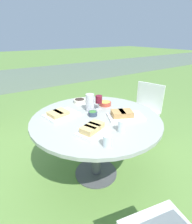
{
  "coord_description": "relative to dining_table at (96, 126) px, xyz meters",
  "views": [
    {
      "loc": [
        -0.95,
        -1.4,
        1.58
      ],
      "look_at": [
        0.0,
        0.0,
        0.83
      ],
      "focal_mm": 28.0,
      "sensor_mm": 36.0,
      "label": 1
    }
  ],
  "objects": [
    {
      "name": "wine_glass",
      "position": [
        0.15,
        0.17,
        0.22
      ],
      "size": [
        0.08,
        0.08,
        0.17
      ],
      "color": "silver",
      "rests_on": "dining_table"
    },
    {
      "name": "platter_sandwich_side",
      "position": [
        0.24,
        -0.17,
        0.13
      ],
      "size": [
        0.43,
        0.36,
        0.07
      ],
      "color": "white",
      "rests_on": "dining_table"
    },
    {
      "name": "cup_water_far",
      "position": [
        0.02,
        -0.38,
        0.16
      ],
      "size": [
        0.07,
        0.07,
        0.11
      ],
      "color": "silver",
      "rests_on": "dining_table"
    },
    {
      "name": "bowl_fries",
      "position": [
        0.29,
        0.22,
        0.13
      ],
      "size": [
        0.15,
        0.15,
        0.05
      ],
      "color": "#B74733",
      "rests_on": "dining_table"
    },
    {
      "name": "bowl_salad",
      "position": [
        -0.01,
        0.05,
        0.13
      ],
      "size": [
        0.1,
        0.1,
        0.05
      ],
      "color": "#334256",
      "rests_on": "dining_table"
    },
    {
      "name": "cup_water_near",
      "position": [
        -0.23,
        -0.49,
        0.15
      ],
      "size": [
        0.07,
        0.07,
        0.1
      ],
      "color": "silver",
      "rests_on": "dining_table"
    },
    {
      "name": "dining_table",
      "position": [
        0.0,
        0.0,
        0.0
      ],
      "size": [
        1.38,
        1.38,
        0.77
      ],
      "color": "#4C4C51",
      "rests_on": "ground_plane"
    },
    {
      "name": "chair_near_right",
      "position": [
        1.16,
        0.29,
        -0.15
      ],
      "size": [
        0.52,
        0.53,
        0.89
      ],
      "color": "silver",
      "rests_on": "ground_plane"
    },
    {
      "name": "water_pitcher",
      "position": [
        0.04,
        0.18,
        0.2
      ],
      "size": [
        0.1,
        0.1,
        0.2
      ],
      "color": "silver",
      "rests_on": "dining_table"
    },
    {
      "name": "platter_charcuterie",
      "position": [
        -0.2,
        -0.24,
        0.14
      ],
      "size": [
        0.33,
        0.27,
        0.07
      ],
      "color": "white",
      "rests_on": "dining_table"
    },
    {
      "name": "bowl_olives",
      "position": [
        0.07,
        0.49,
        0.13
      ],
      "size": [
        0.15,
        0.15,
        0.04
      ],
      "color": "beige",
      "rests_on": "dining_table"
    },
    {
      "name": "river_strip",
      "position": [
        0.0,
        6.25,
        -0.67
      ],
      "size": [
        40.0,
        4.28,
        0.01
      ],
      "color": "#6B7F5B",
      "rests_on": "ground_plane"
    },
    {
      "name": "platter_bread_main",
      "position": [
        -0.31,
        0.24,
        0.13
      ],
      "size": [
        0.38,
        0.3,
        0.06
      ],
      "color": "white",
      "rests_on": "dining_table"
    },
    {
      "name": "ground_plane",
      "position": [
        0.0,
        0.0,
        -0.67
      ],
      "size": [
        40.0,
        40.0,
        0.0
      ],
      "primitive_type": "plane",
      "color": "#668E42"
    }
  ]
}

